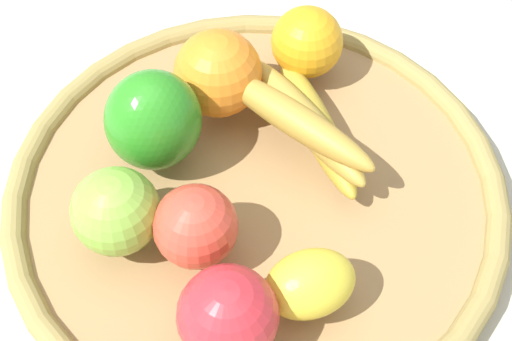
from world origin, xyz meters
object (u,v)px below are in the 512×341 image
at_px(banana_bunch, 305,121).
at_px(apple_2, 196,226).
at_px(bell_pepper, 153,120).
at_px(lemon_0, 310,284).
at_px(apple_1, 233,316).
at_px(orange_0, 218,73).
at_px(apple_0, 116,211).
at_px(orange_1, 307,42).

relative_size(banana_bunch, apple_2, 2.44).
height_order(bell_pepper, banana_bunch, bell_pepper).
height_order(banana_bunch, apple_2, apple_2).
xyz_separation_m(lemon_0, banana_bunch, (0.16, 0.02, 0.00)).
distance_m(apple_2, apple_1, 0.09).
distance_m(lemon_0, apple_2, 0.10).
bearing_deg(orange_0, lemon_0, -151.78).
xyz_separation_m(bell_pepper, apple_0, (-0.09, 0.01, -0.01)).
relative_size(lemon_0, orange_1, 1.05).
xyz_separation_m(lemon_0, orange_1, (0.25, 0.03, 0.01)).
bearing_deg(orange_0, banana_bunch, -112.47).
bearing_deg(bell_pepper, apple_2, -89.85).
distance_m(lemon_0, bell_pepper, 0.20).
height_order(banana_bunch, orange_1, orange_1).
height_order(banana_bunch, apple_1, apple_1).
relative_size(banana_bunch, orange_1, 2.43).
xyz_separation_m(apple_0, apple_2, (-0.00, -0.07, -0.00)).
bearing_deg(orange_0, apple_0, 160.39).
xyz_separation_m(apple_2, apple_1, (-0.07, -0.04, 0.00)).
distance_m(apple_2, orange_0, 0.16).
height_order(lemon_0, apple_0, apple_0).
xyz_separation_m(banana_bunch, apple_1, (-0.20, 0.03, 0.01)).
bearing_deg(apple_2, banana_bunch, -30.47).
bearing_deg(apple_2, apple_1, -150.63).
xyz_separation_m(lemon_0, apple_2, (0.03, 0.09, 0.01)).
bearing_deg(apple_1, lemon_0, -52.89).
xyz_separation_m(banana_bunch, apple_2, (-0.13, 0.07, 0.01)).
bearing_deg(orange_1, banana_bunch, -175.15).
bearing_deg(apple_2, orange_0, 3.40).
xyz_separation_m(bell_pepper, orange_0, (0.07, -0.04, -0.01)).
relative_size(lemon_0, bell_pepper, 0.75).
distance_m(lemon_0, orange_0, 0.22).
xyz_separation_m(banana_bunch, orange_1, (0.09, 0.01, 0.01)).
relative_size(apple_0, apple_1, 0.96).
height_order(lemon_0, apple_1, apple_1).
distance_m(bell_pepper, orange_0, 0.08).
bearing_deg(apple_1, bell_pepper, 29.83).
relative_size(apple_2, orange_0, 0.85).
distance_m(orange_0, apple_1, 0.24).
xyz_separation_m(banana_bunch, orange_0, (0.03, 0.08, 0.01)).
xyz_separation_m(orange_0, apple_1, (-0.23, -0.05, -0.00)).
height_order(orange_0, apple_1, orange_0).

